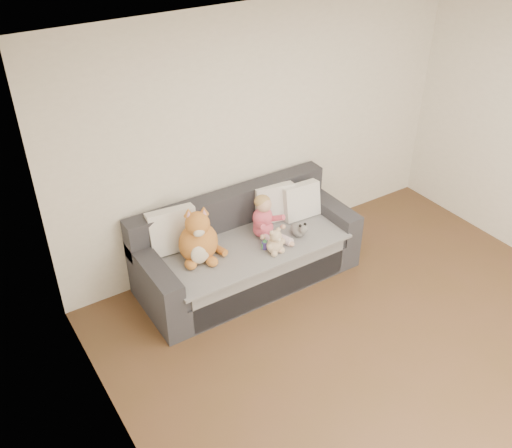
# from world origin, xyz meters

# --- Properties ---
(room_shell) EXTENTS (5.00, 5.00, 5.00)m
(room_shell) POSITION_xyz_m (0.00, 0.42, 1.30)
(room_shell) COLOR brown
(room_shell) RESTS_ON ground
(sofa) EXTENTS (2.20, 0.94, 0.85)m
(sofa) POSITION_xyz_m (-0.50, 2.06, 0.31)
(sofa) COLOR #29282D
(sofa) RESTS_ON ground
(cushion_left) EXTENTS (0.48, 0.26, 0.44)m
(cushion_left) POSITION_xyz_m (-1.17, 2.29, 0.68)
(cushion_left) COLOR white
(cushion_left) RESTS_ON sofa
(cushion_right_back) EXTENTS (0.45, 0.27, 0.39)m
(cushion_right_back) POSITION_xyz_m (-0.06, 2.21, 0.66)
(cushion_right_back) COLOR white
(cushion_right_back) RESTS_ON sofa
(cushion_right_front) EXTENTS (0.41, 0.20, 0.38)m
(cushion_right_front) POSITION_xyz_m (0.20, 2.10, 0.66)
(cushion_right_front) COLOR white
(cushion_right_front) RESTS_ON sofa
(toddler) EXTENTS (0.32, 0.47, 0.46)m
(toddler) POSITION_xyz_m (-0.32, 1.99, 0.66)
(toddler) COLOR #DB4D6B
(toddler) RESTS_ON sofa
(plush_cat) EXTENTS (0.44, 0.40, 0.58)m
(plush_cat) POSITION_xyz_m (-1.04, 2.01, 0.68)
(plush_cat) COLOR #AA5F25
(plush_cat) RESTS_ON sofa
(teddy_bear) EXTENTS (0.21, 0.16, 0.27)m
(teddy_bear) POSITION_xyz_m (-0.38, 1.71, 0.58)
(teddy_bear) COLOR tan
(teddy_bear) RESTS_ON sofa
(plush_cow) EXTENTS (0.14, 0.22, 0.18)m
(plush_cow) POSITION_xyz_m (-0.03, 1.82, 0.55)
(plush_cow) COLOR white
(plush_cow) RESTS_ON sofa
(sippy_cup) EXTENTS (0.09, 0.08, 0.11)m
(sippy_cup) POSITION_xyz_m (-0.44, 1.82, 0.53)
(sippy_cup) COLOR #523EA9
(sippy_cup) RESTS_ON sofa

